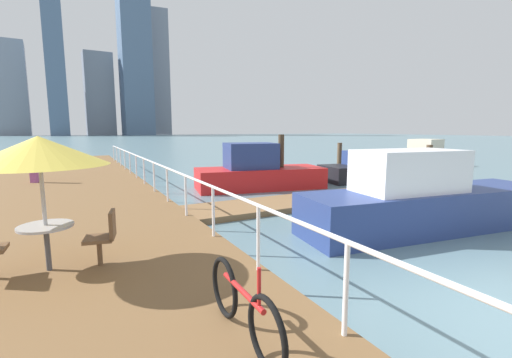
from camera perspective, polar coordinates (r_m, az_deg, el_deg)
ground_plane at (r=23.04m, az=-13.59°, el=1.48°), size 300.00×300.00×0.00m
floating_dock at (r=13.71m, az=15.34°, el=-2.70°), size 14.31×2.00×0.18m
boardwalk_railing at (r=12.81m, az=-16.63°, el=1.79°), size 0.06×27.76×1.08m
dock_piling_0 at (r=21.76m, az=26.74°, el=2.77°), size 0.33×0.33×1.76m
dock_piling_2 at (r=15.67m, az=4.17°, el=3.02°), size 0.27×0.27×2.40m
dock_piling_3 at (r=20.33m, az=13.66°, el=3.24°), size 0.26×0.26×1.86m
moored_boat_0 at (r=18.61m, az=18.08°, el=1.42°), size 5.20×2.72×1.53m
moored_boat_1 at (r=27.03m, az=25.64°, el=3.43°), size 5.16×2.96×1.93m
moored_boat_4 at (r=15.30m, az=0.25°, el=1.15°), size 5.92×3.14×2.03m
moored_boat_5 at (r=9.99m, az=26.20°, el=-3.28°), size 7.32×2.73×2.11m
bicycle_at_railing at (r=3.86m, az=-2.20°, el=-20.37°), size 0.09×1.77×0.94m
cafe_table_round at (r=6.36m, az=-31.51°, el=-7.18°), size 0.80×0.80×0.74m
patio_umbrella at (r=6.17m, az=-32.37°, el=3.94°), size 1.99×1.99×2.13m
cafe_chair_0 at (r=6.22m, az=-23.78°, el=-8.30°), size 0.55×0.53×0.90m
pedestrian_1 at (r=17.13m, az=-33.03°, el=2.18°), size 0.42×0.37×1.58m
skyline_tower_0 at (r=179.30m, az=-35.90°, el=12.02°), size 14.57×13.47×38.41m
skyline_tower_1 at (r=164.91m, az=-30.39°, el=15.51°), size 7.46×11.43×53.22m
skyline_tower_2 at (r=172.46m, az=-24.58°, el=12.61°), size 12.18×10.21×35.86m
skyline_tower_3 at (r=172.22m, az=-19.54°, el=21.09°), size 13.57×10.81×84.46m
skyline_tower_4 at (r=184.84m, az=-16.60°, el=16.36°), size 14.82×13.18×59.59m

